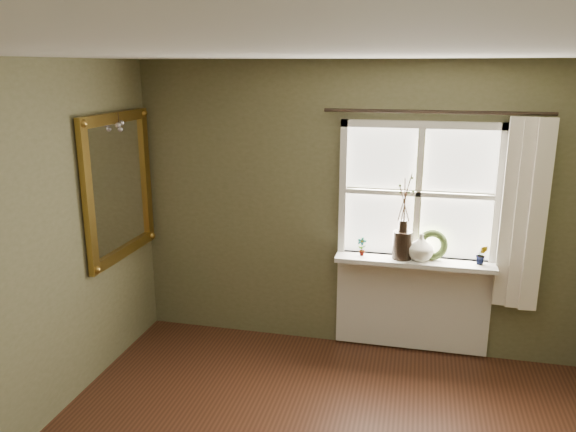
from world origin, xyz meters
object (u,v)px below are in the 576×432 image
(cream_vase, at_px, (421,247))
(gilt_mirror, at_px, (119,186))
(wreath, at_px, (432,248))
(dark_jug, at_px, (402,245))

(cream_vase, distance_m, gilt_mirror, 2.65)
(wreath, bearing_deg, dark_jug, -177.96)
(cream_vase, xyz_separation_m, wreath, (0.10, 0.04, -0.02))
(cream_vase, bearing_deg, gilt_mirror, -169.84)
(dark_jug, bearing_deg, wreath, 8.98)
(cream_vase, height_order, wreath, wreath)
(wreath, relative_size, gilt_mirror, 0.21)
(wreath, bearing_deg, cream_vase, -164.48)
(dark_jug, relative_size, gilt_mirror, 0.19)
(dark_jug, xyz_separation_m, wreath, (0.25, 0.04, -0.02))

